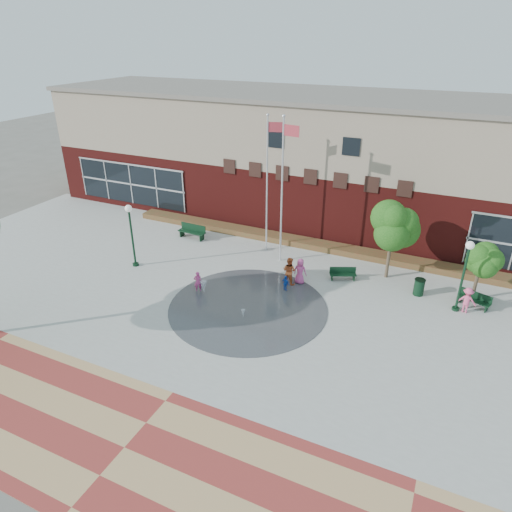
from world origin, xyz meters
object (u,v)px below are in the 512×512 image
at_px(trash_can, 419,287).
at_px(child_splash, 198,282).
at_px(flagpole_left, 268,178).
at_px(flagpole_right, 283,184).
at_px(bench_left, 192,234).

distance_m(trash_can, child_splash, 12.24).
height_order(flagpole_left, trash_can, flagpole_left).
height_order(flagpole_right, bench_left, flagpole_right).
distance_m(flagpole_left, child_splash, 8.00).
height_order(bench_left, child_splash, child_splash).
bearing_deg(child_splash, flagpole_right, -151.74).
bearing_deg(trash_can, flagpole_left, 169.70).
xyz_separation_m(flagpole_left, child_splash, (-1.31, -6.62, -4.29)).
bearing_deg(trash_can, bench_left, 175.34).
bearing_deg(bench_left, trash_can, -2.28).
relative_size(bench_left, child_splash, 1.63).
distance_m(flagpole_left, bench_left, 7.21).
relative_size(flagpole_left, trash_can, 9.03).
bearing_deg(flagpole_right, child_splash, -105.78).
distance_m(bench_left, trash_can, 15.53).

